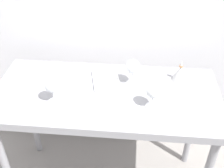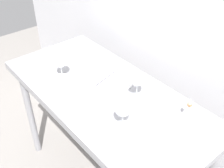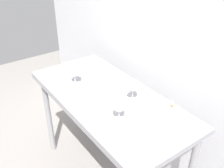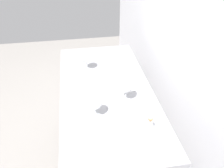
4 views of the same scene
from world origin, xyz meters
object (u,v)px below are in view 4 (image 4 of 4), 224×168
object	(u,v)px
wine_glass_near_left	(86,58)
tasting_sheet_upper	(115,61)
decanter_funnel	(150,126)
wine_glass_near_right	(95,103)
wine_glass_far_right	(126,86)
open_notebook	(117,80)

from	to	relation	value
wine_glass_near_left	tasting_sheet_upper	xyz separation A→B (m)	(-0.10, 0.24, -0.11)
tasting_sheet_upper	decanter_funnel	bearing A→B (deg)	30.30
wine_glass_near_right	decanter_funnel	size ratio (longest dim) A/B	1.06
wine_glass_near_right	tasting_sheet_upper	world-z (taller)	wine_glass_near_right
decanter_funnel	wine_glass_near_left	bearing A→B (deg)	-158.87
wine_glass_far_right	decanter_funnel	distance (m)	0.32
open_notebook	tasting_sheet_upper	world-z (taller)	open_notebook
tasting_sheet_upper	wine_glass_near_right	bearing A→B (deg)	7.76
wine_glass_near_left	decanter_funnel	bearing A→B (deg)	21.13
wine_glass_near_left	tasting_sheet_upper	world-z (taller)	wine_glass_near_left
wine_glass_near_right	wine_glass_far_right	bearing A→B (deg)	119.74
wine_glass_far_right	tasting_sheet_upper	world-z (taller)	wine_glass_far_right
wine_glass_near_right	tasting_sheet_upper	size ratio (longest dim) A/B	0.64
tasting_sheet_upper	decanter_funnel	world-z (taller)	decanter_funnel
wine_glass_near_right	tasting_sheet_upper	xyz separation A→B (m)	(-0.68, 0.24, -0.11)
wine_glass_far_right	tasting_sheet_upper	xyz separation A→B (m)	(-0.55, 0.02, -0.12)
wine_glass_near_left	open_notebook	size ratio (longest dim) A/B	0.41
wine_glass_near_right	open_notebook	size ratio (longest dim) A/B	0.39
open_notebook	tasting_sheet_upper	bearing A→B (deg)	159.61
wine_glass_near_left	tasting_sheet_upper	size ratio (longest dim) A/B	0.66
wine_glass_near_right	wine_glass_near_left	world-z (taller)	wine_glass_near_left
tasting_sheet_upper	decanter_funnel	size ratio (longest dim) A/B	1.66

